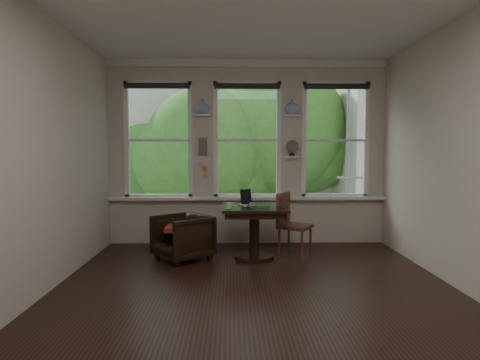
{
  "coord_description": "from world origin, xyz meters",
  "views": [
    {
      "loc": [
        -0.26,
        -4.81,
        1.55
      ],
      "look_at": [
        -0.14,
        0.9,
        1.14
      ],
      "focal_mm": 32.0,
      "sensor_mm": 36.0,
      "label": 1
    }
  ],
  "objects_px": {
    "side_chair_right": "(295,226)",
    "mug": "(229,206)",
    "laptop": "(258,207)",
    "table": "(254,233)",
    "armchair_left": "(182,237)"
  },
  "relations": [
    {
      "from": "side_chair_right",
      "to": "mug",
      "type": "height_order",
      "value": "side_chair_right"
    },
    {
      "from": "laptop",
      "to": "table",
      "type": "bearing_deg",
      "value": 105.02
    },
    {
      "from": "laptop",
      "to": "mug",
      "type": "distance_m",
      "value": 0.41
    },
    {
      "from": "laptop",
      "to": "side_chair_right",
      "type": "bearing_deg",
      "value": 26.32
    },
    {
      "from": "laptop",
      "to": "mug",
      "type": "bearing_deg",
      "value": -170.23
    },
    {
      "from": "side_chair_right",
      "to": "laptop",
      "type": "xyz_separation_m",
      "value": [
        -0.55,
        -0.25,
        0.3
      ]
    },
    {
      "from": "laptop",
      "to": "armchair_left",
      "type": "bearing_deg",
      "value": 173.31
    },
    {
      "from": "table",
      "to": "side_chair_right",
      "type": "distance_m",
      "value": 0.6
    },
    {
      "from": "table",
      "to": "laptop",
      "type": "xyz_separation_m",
      "value": [
        0.04,
        -0.18,
        0.39
      ]
    },
    {
      "from": "side_chair_right",
      "to": "laptop",
      "type": "bearing_deg",
      "value": 145.25
    },
    {
      "from": "table",
      "to": "armchair_left",
      "type": "xyz_separation_m",
      "value": [
        -1.01,
        -0.02,
        -0.06
      ]
    },
    {
      "from": "table",
      "to": "side_chair_right",
      "type": "height_order",
      "value": "side_chair_right"
    },
    {
      "from": "side_chair_right",
      "to": "laptop",
      "type": "distance_m",
      "value": 0.67
    },
    {
      "from": "side_chair_right",
      "to": "laptop",
      "type": "relative_size",
      "value": 2.83
    },
    {
      "from": "mug",
      "to": "laptop",
      "type": "bearing_deg",
      "value": 7.97
    }
  ]
}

